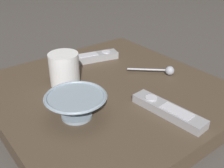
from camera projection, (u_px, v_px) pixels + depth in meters
name	position (u px, v px, depth m)	size (l,w,h in m)	color
ground_plane	(108.00, 102.00, 0.81)	(6.00, 6.00, 0.00)	#47423D
table	(108.00, 95.00, 0.80)	(0.63, 0.62, 0.05)	#4C3D2D
cereal_bowl	(76.00, 104.00, 0.65)	(0.15, 0.15, 0.06)	#8C9EAD
coffee_mug	(64.00, 69.00, 0.79)	(0.09, 0.09, 0.10)	white
teaspoon	(166.00, 70.00, 0.86)	(0.10, 0.11, 0.03)	#A3A5B2
tv_remote_near	(94.00, 57.00, 0.96)	(0.09, 0.18, 0.03)	#9E9EA3
tv_remote_far	(168.00, 110.00, 0.67)	(0.20, 0.06, 0.02)	#9E9EA3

